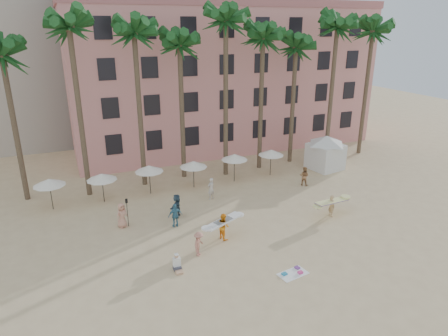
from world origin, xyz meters
TOP-DOWN VIEW (x-y plane):
  - ground at (0.00, 0.00)m, footprint 120.00×120.00m
  - pink_hotel at (7.00, 26.00)m, footprint 35.00×14.00m
  - palm_row at (0.51, 15.00)m, footprint 44.40×5.40m
  - umbrella_row at (-3.00, 12.50)m, footprint 22.50×2.70m
  - cabana at (13.10, 12.11)m, footprint 5.20×5.20m
  - beach_towel at (0.21, -2.60)m, footprint 1.94×1.27m
  - carrier_yellow at (7.03, 2.89)m, footprint 3.25×1.38m
  - carrier_white at (-2.07, 2.89)m, footprint 3.05×1.73m
  - beachgoers at (-2.50, 6.61)m, footprint 17.96×8.92m
  - paddle at (-7.88, 7.21)m, footprint 0.18×0.04m
  - seated_man at (-6.12, 0.42)m, footprint 0.47×0.81m

SIDE VIEW (x-z plane):
  - ground at x=0.00m, z-range 0.00..0.00m
  - beach_towel at x=0.21m, z-range -0.04..0.10m
  - seated_man at x=-6.12m, z-range -0.16..0.89m
  - beachgoers at x=-2.50m, z-range -0.04..1.88m
  - carrier_yellow at x=7.03m, z-range 0.12..1.86m
  - carrier_white at x=-2.07m, z-range 0.06..1.95m
  - paddle at x=-7.88m, z-range 0.30..2.52m
  - cabana at x=13.10m, z-range 0.32..3.82m
  - umbrella_row at x=-3.00m, z-range 0.97..3.69m
  - pink_hotel at x=7.00m, z-range 0.00..16.00m
  - palm_row at x=0.51m, z-range 4.82..21.12m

